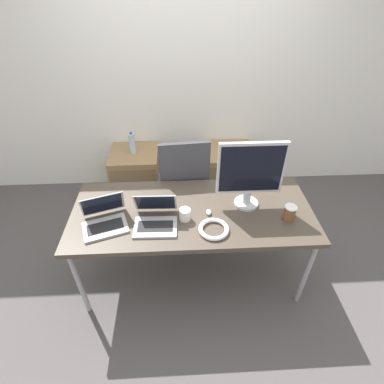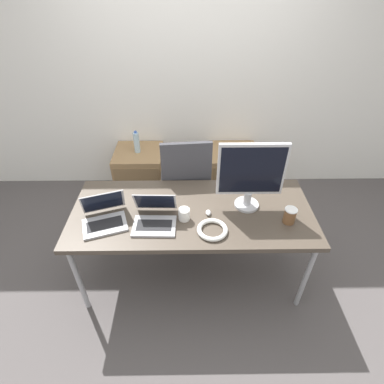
% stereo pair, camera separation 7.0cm
% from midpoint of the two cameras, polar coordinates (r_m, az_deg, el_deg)
% --- Properties ---
extents(ground_plane, '(14.00, 14.00, 0.00)m').
position_cam_midpoint_polar(ground_plane, '(2.88, 0.73, -14.83)').
color(ground_plane, '#514C4C').
extents(wall_back, '(10.00, 0.05, 2.60)m').
position_cam_midpoint_polar(wall_back, '(3.38, 0.31, 20.83)').
color(wall_back, white).
rests_on(wall_back, ground_plane).
extents(desk, '(1.87, 0.80, 0.75)m').
position_cam_midpoint_polar(desk, '(2.36, 0.87, -4.38)').
color(desk, '#473D33').
rests_on(desk, ground_plane).
extents(office_chair, '(0.56, 0.58, 1.10)m').
position_cam_midpoint_polar(office_chair, '(3.03, -0.58, -0.31)').
color(office_chair, '#232326').
rests_on(office_chair, ground_plane).
extents(cabinet_left, '(0.54, 0.52, 0.58)m').
position_cam_midpoint_polar(cabinet_left, '(3.60, -9.22, 3.54)').
color(cabinet_left, '#99754C').
rests_on(cabinet_left, ground_plane).
extents(cabinet_right, '(0.54, 0.52, 0.58)m').
position_cam_midpoint_polar(cabinet_right, '(3.60, 8.15, 3.67)').
color(cabinet_right, '#99754C').
rests_on(cabinet_right, ground_plane).
extents(water_bottle, '(0.07, 0.07, 0.25)m').
position_cam_midpoint_polar(water_bottle, '(3.39, -9.91, 9.29)').
color(water_bottle, silver).
rests_on(water_bottle, cabinet_left).
extents(laptop_left, '(0.32, 0.31, 0.22)m').
position_cam_midpoint_polar(laptop_left, '(2.21, -6.23, -4.90)').
color(laptop_left, '#ADADB2').
rests_on(laptop_left, desk).
extents(laptop_right, '(0.37, 0.37, 0.22)m').
position_cam_midpoint_polar(laptop_right, '(2.28, -15.52, -4.63)').
color(laptop_right, '#ADADB2').
rests_on(laptop_right, desk).
extents(monitor, '(0.50, 0.19, 0.55)m').
position_cam_midpoint_polar(monitor, '(2.24, 12.02, 3.23)').
color(monitor, '#B7B7BC').
rests_on(monitor, desk).
extents(mouse, '(0.04, 0.06, 0.03)m').
position_cam_midpoint_polar(mouse, '(2.29, 4.00, -3.96)').
color(mouse, silver).
rests_on(mouse, desk).
extents(coffee_cup_white, '(0.09, 0.09, 0.09)m').
position_cam_midpoint_polar(coffee_cup_white, '(2.23, -0.60, -4.26)').
color(coffee_cup_white, white).
rests_on(coffee_cup_white, desk).
extents(coffee_cup_brown, '(0.09, 0.09, 0.12)m').
position_cam_midpoint_polar(coffee_cup_brown, '(2.32, 18.96, -4.28)').
color(coffee_cup_brown, brown).
rests_on(coffee_cup_brown, desk).
extents(cable_coil, '(0.22, 0.22, 0.03)m').
position_cam_midpoint_polar(cable_coil, '(2.16, 4.83, -7.18)').
color(cable_coil, white).
rests_on(cable_coil, desk).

